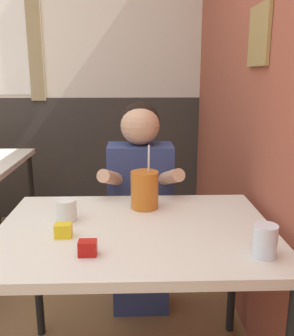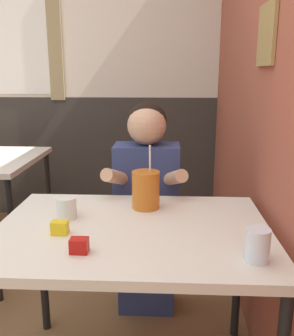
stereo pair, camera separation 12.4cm
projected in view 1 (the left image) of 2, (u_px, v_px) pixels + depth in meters
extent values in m
cube|color=#9E4C38|center=(240.00, 66.00, 2.11)|extent=(0.06, 4.30, 2.70)
cube|color=olive|center=(259.00, 35.00, 1.67)|extent=(0.02, 0.26, 0.27)
cube|color=#332D28|center=(59.00, 159.00, 3.41)|extent=(5.52, 0.06, 1.10)
cube|color=#937F56|center=(35.00, 43.00, 3.11)|extent=(0.12, 0.02, 0.94)
cube|color=beige|center=(135.00, 232.00, 1.44)|extent=(1.06, 0.77, 0.04)
cylinder|color=black|center=(37.00, 273.00, 1.85)|extent=(0.04, 0.04, 0.70)
cylinder|color=black|center=(233.00, 270.00, 1.88)|extent=(0.04, 0.04, 0.70)
cylinder|color=black|center=(32.00, 197.00, 2.99)|extent=(0.04, 0.04, 0.70)
cube|color=navy|center=(141.00, 270.00, 2.11)|extent=(0.31, 0.20, 0.46)
cube|color=navy|center=(140.00, 190.00, 2.00)|extent=(0.34, 0.20, 0.49)
sphere|color=black|center=(140.00, 122.00, 1.93)|extent=(0.21, 0.21, 0.21)
sphere|color=tan|center=(140.00, 125.00, 1.91)|extent=(0.20, 0.20, 0.20)
cylinder|color=tan|center=(113.00, 178.00, 1.83)|extent=(0.14, 0.27, 0.15)
cylinder|color=tan|center=(168.00, 178.00, 1.84)|extent=(0.14, 0.27, 0.15)
cylinder|color=#C6661E|center=(145.00, 190.00, 1.63)|extent=(0.12, 0.12, 0.16)
cylinder|color=white|center=(149.00, 160.00, 1.60)|extent=(0.01, 0.04, 0.14)
cylinder|color=silver|center=(265.00, 241.00, 1.20)|extent=(0.08, 0.08, 0.11)
cylinder|color=silver|center=(66.00, 210.00, 1.50)|extent=(0.08, 0.08, 0.09)
cube|color=#B7140F|center=(88.00, 248.00, 1.22)|extent=(0.06, 0.04, 0.05)
cube|color=yellow|center=(63.00, 230.00, 1.35)|extent=(0.06, 0.04, 0.05)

